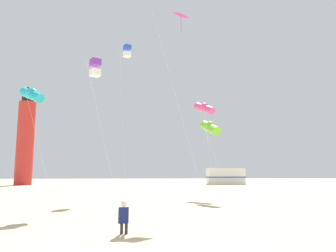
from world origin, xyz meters
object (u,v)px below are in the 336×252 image
kite_tube_lime (210,127)px  kite_diamond_magenta (181,24)px  kite_tube_rainbow (204,108)px  kite_box_blue (127,51)px  lighthouse_distant (26,138)px  kite_box_violet (95,68)px  rv_van_white (226,176)px  kite_flyer_standing (124,217)px  kite_tube_cyan (32,95)px

kite_tube_lime → kite_diamond_magenta: size_ratio=0.48×
kite_tube_rainbow → kite_box_blue: kite_box_blue is taller
lighthouse_distant → kite_box_violet: bearing=-65.0°
kite_diamond_magenta → rv_van_white: 38.41m
kite_tube_rainbow → rv_van_white: bearing=71.5°
rv_van_white → kite_flyer_standing: bearing=-110.3°
kite_tube_rainbow → kite_flyer_standing: bearing=-110.0°
kite_tube_rainbow → rv_van_white: kite_tube_rainbow is taller
kite_flyer_standing → kite_tube_lime: 15.67m
kite_box_blue → kite_diamond_magenta: (4.07, -8.90, -1.30)m
kite_diamond_magenta → lighthouse_distant: 41.62m
kite_flyer_standing → rv_van_white: size_ratio=0.18×
kite_diamond_magenta → kite_box_blue: bearing=114.6°
kite_tube_rainbow → lighthouse_distant: bearing=133.1°
kite_diamond_magenta → kite_box_violet: size_ratio=1.39×
kite_tube_lime → kite_diamond_magenta: bearing=-124.8°
kite_flyer_standing → rv_van_white: bearing=-108.2°
kite_tube_lime → lighthouse_distant: lighthouse_distant is taller
lighthouse_distant → kite_box_blue: bearing=-55.4°
kite_flyer_standing → rv_van_white: (15.31, 44.28, 0.78)m
kite_tube_rainbow → rv_van_white: (8.95, 26.82, -6.60)m
kite_diamond_magenta → kite_tube_cyan: bearing=162.8°
kite_box_blue → kite_tube_cyan: 10.45m
kite_tube_lime → kite_tube_rainbow: (0.35, 3.90, 2.35)m
rv_van_white → kite_diamond_magenta: bearing=-110.4°
kite_box_violet → kite_tube_rainbow: bearing=42.6°
kite_tube_cyan → kite_diamond_magenta: kite_diamond_magenta is taller
kite_diamond_magenta → rv_van_white: (12.11, 34.77, -10.92)m
kite_flyer_standing → kite_diamond_magenta: 15.41m
kite_box_violet → lighthouse_distant: size_ratio=0.57×
kite_tube_lime → kite_tube_rainbow: size_ratio=0.73×
kite_tube_cyan → kite_diamond_magenta: bearing=-17.2°
lighthouse_distant → kite_flyer_standing: bearing=-67.0°
lighthouse_distant → rv_van_white: 34.81m
kite_flyer_standing → kite_box_violet: (-2.49, 9.33, 8.29)m
kite_tube_rainbow → kite_box_blue: 9.21m
kite_flyer_standing → kite_tube_lime: size_ratio=0.18×
kite_flyer_standing → kite_tube_rainbow: 20.00m
kite_box_blue → rv_van_white: bearing=58.0°
kite_tube_lime → rv_van_white: 32.37m
kite_flyer_standing → kite_box_blue: (-0.87, 18.41, 12.99)m
kite_diamond_magenta → lighthouse_distant: bearing=122.3°
kite_box_blue → rv_van_white: size_ratio=2.19×
kite_tube_cyan → kite_tube_lime: bearing=3.0°
kite_box_blue → kite_tube_cyan: size_ratio=1.66×
kite_tube_rainbow → kite_box_violet: kite_box_violet is taller
kite_diamond_magenta → kite_box_violet: (-5.69, -0.18, -3.40)m
kite_flyer_standing → kite_tube_cyan: size_ratio=0.14×
kite_tube_cyan → kite_flyer_standing: bearing=-59.4°
kite_box_blue → rv_van_white: 32.88m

